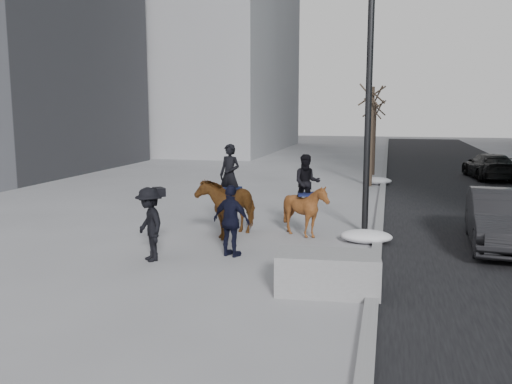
% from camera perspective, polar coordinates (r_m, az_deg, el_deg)
% --- Properties ---
extents(ground, '(120.00, 120.00, 0.00)m').
position_cam_1_polar(ground, '(12.78, -1.30, -7.47)').
color(ground, gray).
rests_on(ground, ground).
extents(road, '(8.00, 90.00, 0.01)m').
position_cam_1_polar(road, '(22.45, 23.35, -1.09)').
color(road, black).
rests_on(road, ground).
extents(curb, '(0.25, 90.00, 0.12)m').
position_cam_1_polar(curb, '(22.12, 13.10, -0.59)').
color(curb, gray).
rests_on(curb, ground).
extents(planter, '(2.07, 1.17, 0.80)m').
position_cam_1_polar(planter, '(10.77, 7.54, -8.45)').
color(planter, gray).
rests_on(planter, ground).
extents(car_near, '(1.87, 4.60, 1.48)m').
position_cam_1_polar(car_near, '(15.38, 24.52, -2.63)').
color(car_near, black).
rests_on(car_near, ground).
extents(car_far, '(2.36, 4.74, 1.32)m').
position_cam_1_polar(car_far, '(30.09, 23.34, 2.51)').
color(car_far, black).
rests_on(car_far, ground).
extents(tree_near, '(1.20, 1.20, 5.06)m').
position_cam_1_polar(tree_near, '(25.53, 12.07, 6.25)').
color(tree_near, '#372E20').
rests_on(tree_near, ground).
extents(tree_far, '(1.20, 1.20, 4.35)m').
position_cam_1_polar(tree_far, '(30.04, 12.33, 5.92)').
color(tree_far, '#3A2B22').
rests_on(tree_far, ground).
extents(mounted_left, '(1.51, 2.19, 2.59)m').
position_cam_1_polar(mounted_left, '(15.39, -2.90, -1.00)').
color(mounted_left, '#49250E').
rests_on(mounted_left, ground).
extents(mounted_right, '(1.48, 1.59, 2.31)m').
position_cam_1_polar(mounted_right, '(15.22, 5.27, -1.27)').
color(mounted_right, '#502910').
rests_on(mounted_right, ground).
extents(feeder, '(1.11, 1.01, 1.75)m').
position_cam_1_polar(feeder, '(13.15, -2.60, -3.06)').
color(feeder, black).
rests_on(feeder, ground).
extents(camera_crew, '(1.25, 1.27, 1.75)m').
position_cam_1_polar(camera_crew, '(13.00, -11.14, -3.32)').
color(camera_crew, black).
rests_on(camera_crew, ground).
extents(lamppost, '(0.25, 1.49, 9.09)m').
position_cam_1_polar(lamppost, '(15.89, 11.92, 13.73)').
color(lamppost, black).
rests_on(lamppost, ground).
extents(snow_piles, '(1.38, 12.49, 0.35)m').
position_cam_1_polar(snow_piles, '(20.56, 12.21, -0.93)').
color(snow_piles, silver).
rests_on(snow_piles, ground).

